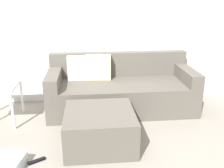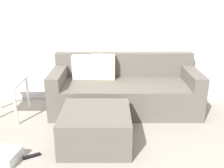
# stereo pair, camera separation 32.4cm
# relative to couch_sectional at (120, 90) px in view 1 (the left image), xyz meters

# --- Properties ---
(ground_plane) EXTENTS (8.08, 8.08, 0.00)m
(ground_plane) POSITION_rel_couch_sectional_xyz_m (-0.17, -1.51, -0.32)
(ground_plane) COLOR gray
(wall_back) EXTENTS (6.21, 0.10, 2.63)m
(wall_back) POSITION_rel_couch_sectional_xyz_m (-0.17, 0.46, 1.00)
(wall_back) COLOR silver
(wall_back) RESTS_ON ground_plane
(couch_sectional) EXTENTS (2.25, 0.92, 0.85)m
(couch_sectional) POSITION_rel_couch_sectional_xyz_m (0.00, 0.00, 0.00)
(couch_sectional) COLOR #59544C
(couch_sectional) RESTS_ON ground_plane
(ottoman) EXTENTS (0.83, 0.81, 0.43)m
(ottoman) POSITION_rel_couch_sectional_xyz_m (-0.38, -1.03, -0.10)
(ottoman) COLOR #59544C
(ottoman) RESTS_ON ground_plane
(storage_bin) EXTENTS (0.49, 0.36, 0.12)m
(storage_bin) POSITION_rel_couch_sectional_xyz_m (-1.43, -1.38, -0.25)
(storage_bin) COLOR silver
(storage_bin) RESTS_ON ground_plane
(remote_by_storage_bin) EXTENTS (0.19, 0.13, 0.02)m
(remote_by_storage_bin) POSITION_rel_couch_sectional_xyz_m (-1.09, -1.32, -0.30)
(remote_by_storage_bin) COLOR black
(remote_by_storage_bin) RESTS_ON ground_plane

